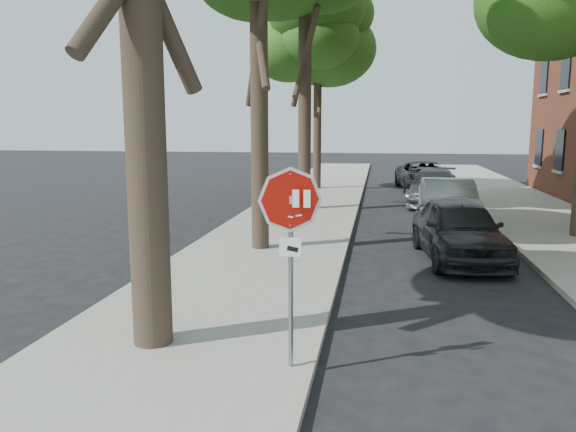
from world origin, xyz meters
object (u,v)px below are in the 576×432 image
tree_far (318,42)px  car_b (448,203)px  car_c (434,187)px  stop_sign (291,229)px  car_a (459,230)px  car_d (424,176)px

tree_far → car_b: bearing=-60.5°
car_b → car_c: bearing=89.7°
stop_sign → car_a: size_ratio=0.60×
car_a → car_c: bearing=82.2°
tree_far → car_b: size_ratio=2.04×
tree_far → car_d: bearing=10.4°
stop_sign → car_c: 17.15m
car_c → car_a: bearing=-84.2°
car_c → car_d: (-0.00, 5.33, 0.01)m
car_b → car_a: bearing=-93.7°
stop_sign → car_d: 22.39m
car_b → car_d: 10.36m
stop_sign → car_a: bearing=66.7°
car_a → car_c: size_ratio=0.89×
stop_sign → car_b: (3.30, 11.75, -1.20)m
car_a → car_d: size_ratio=0.85×
stop_sign → car_c: (3.30, 16.78, -1.24)m
tree_far → car_a: (5.03, -14.16, -6.47)m
car_b → tree_far: bearing=119.3°
stop_sign → car_b: 12.26m
car_b → car_d: (-0.00, 10.36, -0.03)m
car_a → car_d: (0.29, 15.14, -0.03)m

